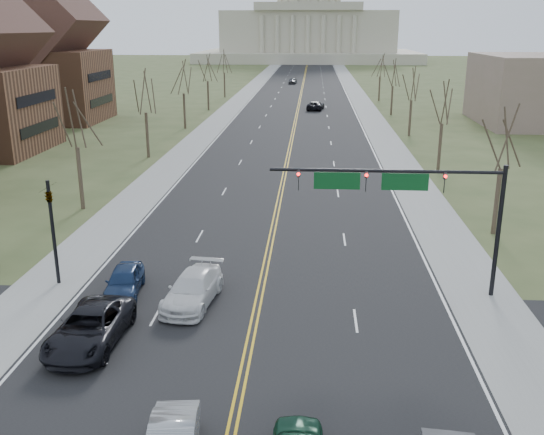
# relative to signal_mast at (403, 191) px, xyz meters

# --- Properties ---
(road) EXTENTS (20.00, 380.00, 0.01)m
(road) POSITION_rel_signal_mast_xyz_m (-7.45, 96.50, -5.76)
(road) COLOR black
(road) RESTS_ON ground
(cross_road) EXTENTS (120.00, 14.00, 0.01)m
(cross_road) POSITION_rel_signal_mast_xyz_m (-7.45, -7.50, -5.76)
(cross_road) COLOR black
(cross_road) RESTS_ON ground
(sidewalk_left) EXTENTS (4.00, 380.00, 0.03)m
(sidewalk_left) POSITION_rel_signal_mast_xyz_m (-19.45, 96.50, -5.75)
(sidewalk_left) COLOR gray
(sidewalk_left) RESTS_ON ground
(sidewalk_right) EXTENTS (4.00, 380.00, 0.03)m
(sidewalk_right) POSITION_rel_signal_mast_xyz_m (4.55, 96.50, -5.75)
(sidewalk_right) COLOR gray
(sidewalk_right) RESTS_ON ground
(center_line) EXTENTS (0.42, 380.00, 0.01)m
(center_line) POSITION_rel_signal_mast_xyz_m (-7.45, 96.50, -5.75)
(center_line) COLOR gold
(center_line) RESTS_ON road
(edge_line_left) EXTENTS (0.15, 380.00, 0.01)m
(edge_line_left) POSITION_rel_signal_mast_xyz_m (-17.25, 96.50, -5.75)
(edge_line_left) COLOR silver
(edge_line_left) RESTS_ON road
(edge_line_right) EXTENTS (0.15, 380.00, 0.01)m
(edge_line_right) POSITION_rel_signal_mast_xyz_m (2.35, 96.50, -5.75)
(edge_line_right) COLOR silver
(edge_line_right) RESTS_ON road
(capitol) EXTENTS (90.00, 60.00, 50.00)m
(capitol) POSITION_rel_signal_mast_xyz_m (-7.45, 236.41, 8.44)
(capitol) COLOR #B6B197
(capitol) RESTS_ON ground
(signal_mast) EXTENTS (12.12, 0.44, 7.20)m
(signal_mast) POSITION_rel_signal_mast_xyz_m (0.00, 0.00, 0.00)
(signal_mast) COLOR black
(signal_mast) RESTS_ON ground
(signal_left) EXTENTS (0.32, 0.36, 6.00)m
(signal_left) POSITION_rel_signal_mast_xyz_m (-18.95, 0.00, -2.05)
(signal_left) COLOR black
(signal_left) RESTS_ON ground
(tree_r_0) EXTENTS (3.74, 3.74, 8.50)m
(tree_r_0) POSITION_rel_signal_mast_xyz_m (8.05, 10.50, 0.79)
(tree_r_0) COLOR #3C2F23
(tree_r_0) RESTS_ON ground
(tree_l_0) EXTENTS (3.96, 3.96, 9.00)m
(tree_l_0) POSITION_rel_signal_mast_xyz_m (-22.95, 14.50, 1.18)
(tree_l_0) COLOR #3C2F23
(tree_l_0) RESTS_ON ground
(tree_r_1) EXTENTS (3.74, 3.74, 8.50)m
(tree_r_1) POSITION_rel_signal_mast_xyz_m (8.05, 30.50, 0.79)
(tree_r_1) COLOR #3C2F23
(tree_r_1) RESTS_ON ground
(tree_l_1) EXTENTS (3.96, 3.96, 9.00)m
(tree_l_1) POSITION_rel_signal_mast_xyz_m (-22.95, 34.50, 1.18)
(tree_l_1) COLOR #3C2F23
(tree_l_1) RESTS_ON ground
(tree_r_2) EXTENTS (3.74, 3.74, 8.50)m
(tree_r_2) POSITION_rel_signal_mast_xyz_m (8.05, 50.50, 0.79)
(tree_r_2) COLOR #3C2F23
(tree_r_2) RESTS_ON ground
(tree_l_2) EXTENTS (3.96, 3.96, 9.00)m
(tree_l_2) POSITION_rel_signal_mast_xyz_m (-22.95, 54.50, 1.18)
(tree_l_2) COLOR #3C2F23
(tree_l_2) RESTS_ON ground
(tree_r_3) EXTENTS (3.74, 3.74, 8.50)m
(tree_r_3) POSITION_rel_signal_mast_xyz_m (8.05, 70.50, 0.79)
(tree_r_3) COLOR #3C2F23
(tree_r_3) RESTS_ON ground
(tree_l_3) EXTENTS (3.96, 3.96, 9.00)m
(tree_l_3) POSITION_rel_signal_mast_xyz_m (-22.95, 74.50, 1.18)
(tree_l_3) COLOR #3C2F23
(tree_l_3) RESTS_ON ground
(tree_r_4) EXTENTS (3.74, 3.74, 8.50)m
(tree_r_4) POSITION_rel_signal_mast_xyz_m (8.05, 90.50, 0.79)
(tree_r_4) COLOR #3C2F23
(tree_r_4) RESTS_ON ground
(tree_l_4) EXTENTS (3.96, 3.96, 9.00)m
(tree_l_4) POSITION_rel_signal_mast_xyz_m (-22.95, 94.50, 1.18)
(tree_l_4) COLOR #3C2F23
(tree_l_4) RESTS_ON ground
(bldg_left_far) EXTENTS (17.10, 14.28, 23.25)m
(bldg_left_far) POSITION_rel_signal_mast_xyz_m (-45.44, 60.50, 3.78)
(bldg_left_far) COLOR brown
(bldg_left_far) RESTS_ON ground
(car_sb_outer_lead) EXTENTS (2.91, 6.04, 1.66)m
(car_sb_outer_lead) POSITION_rel_signal_mast_xyz_m (-14.68, -6.63, -4.92)
(car_sb_outer_lead) COLOR black
(car_sb_outer_lead) RESTS_ON road
(car_sb_inner_second) EXTENTS (2.90, 5.72, 1.59)m
(car_sb_inner_second) POSITION_rel_signal_mast_xyz_m (-10.84, -2.06, -4.95)
(car_sb_inner_second) COLOR silver
(car_sb_inner_second) RESTS_ON road
(car_sb_outer_second) EXTENTS (2.23, 4.55, 1.49)m
(car_sb_outer_second) POSITION_rel_signal_mast_xyz_m (-14.78, -1.13, -5.00)
(car_sb_outer_second) COLOR navy
(car_sb_outer_second) RESTS_ON road
(car_far_nb) EXTENTS (3.26, 5.83, 1.54)m
(car_far_nb) POSITION_rel_signal_mast_xyz_m (-4.37, 76.20, -4.98)
(car_far_nb) COLOR black
(car_far_nb) RESTS_ON road
(car_far_sb) EXTENTS (2.16, 4.66, 1.55)m
(car_far_sb) POSITION_rel_signal_mast_xyz_m (-10.12, 126.39, -4.98)
(car_far_sb) COLOR #424449
(car_far_sb) RESTS_ON road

